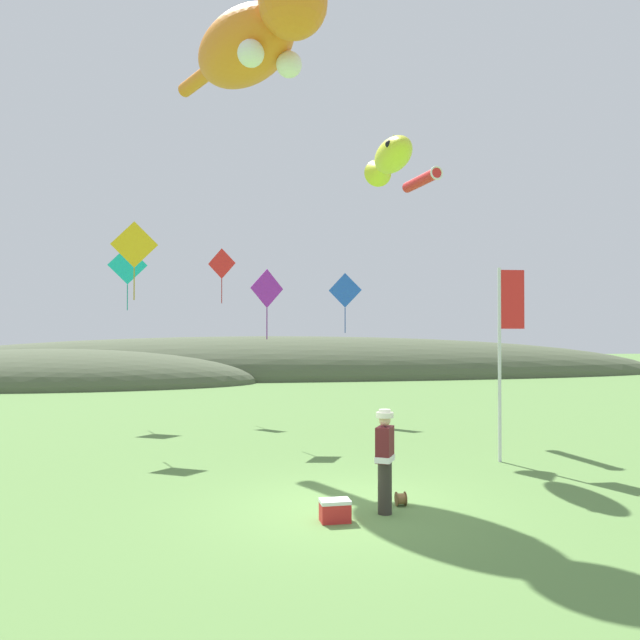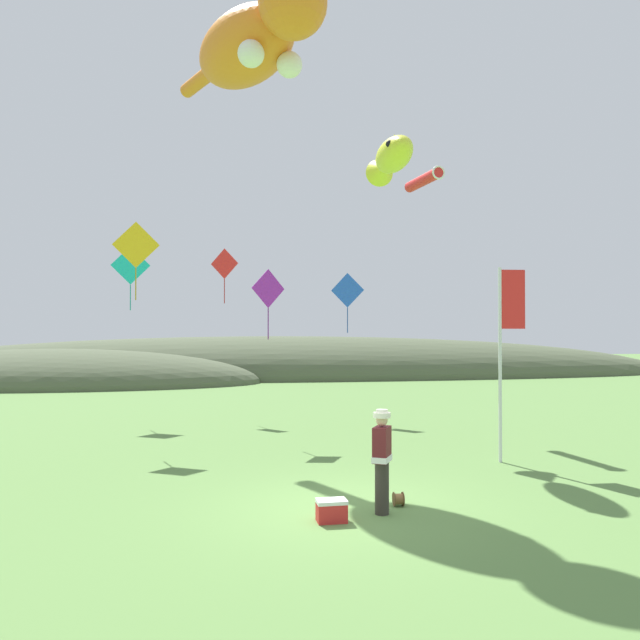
# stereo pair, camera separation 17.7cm
# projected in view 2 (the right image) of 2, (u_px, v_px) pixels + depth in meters

# --- Properties ---
(ground_plane) EXTENTS (120.00, 120.00, 0.00)m
(ground_plane) POSITION_uv_depth(u_px,v_px,m) (347.00, 508.00, 10.90)
(ground_plane) COLOR #5B8442
(distant_hill_ridge) EXTENTS (55.26, 14.56, 5.24)m
(distant_hill_ridge) POSITION_uv_depth(u_px,v_px,m) (230.00, 378.00, 39.62)
(distant_hill_ridge) COLOR #4C563D
(distant_hill_ridge) RESTS_ON ground
(festival_attendant) EXTENTS (0.42, 0.49, 1.77)m
(festival_attendant) POSITION_uv_depth(u_px,v_px,m) (382.00, 458.00, 10.59)
(festival_attendant) COLOR #332D28
(festival_attendant) RESTS_ON ground
(kite_spool) EXTENTS (0.17, 0.25, 0.25)m
(kite_spool) POSITION_uv_depth(u_px,v_px,m) (398.00, 499.00, 11.05)
(kite_spool) COLOR olive
(kite_spool) RESTS_ON ground
(picnic_cooler) EXTENTS (0.51, 0.36, 0.36)m
(picnic_cooler) POSITION_uv_depth(u_px,v_px,m) (332.00, 511.00, 10.16)
(picnic_cooler) COLOR red
(picnic_cooler) RESTS_ON ground
(festival_banner_pole) EXTENTS (0.66, 0.08, 4.59)m
(festival_banner_pole) POSITION_uv_depth(u_px,v_px,m) (506.00, 334.00, 14.72)
(festival_banner_pole) COLOR silver
(festival_banner_pole) RESTS_ON ground
(kite_giant_cat) EXTENTS (4.00, 6.51, 2.17)m
(kite_giant_cat) POSITION_uv_depth(u_px,v_px,m) (254.00, 41.00, 16.25)
(kite_giant_cat) COLOR orange
(kite_fish_windsock) EXTENTS (0.92, 3.13, 0.96)m
(kite_fish_windsock) POSITION_uv_depth(u_px,v_px,m) (391.00, 158.00, 17.15)
(kite_fish_windsock) COLOR yellow
(kite_tube_streamer) EXTENTS (0.76, 2.19, 0.44)m
(kite_tube_streamer) POSITION_uv_depth(u_px,v_px,m) (424.00, 180.00, 20.19)
(kite_tube_streamer) COLOR red
(kite_diamond_teal) EXTENTS (1.35, 0.11, 2.25)m
(kite_diamond_teal) POSITION_uv_depth(u_px,v_px,m) (130.00, 266.00, 21.78)
(kite_diamond_teal) COLOR #19BFBF
(kite_diamond_violet) EXTENTS (0.97, 0.59, 2.02)m
(kite_diamond_violet) POSITION_uv_depth(u_px,v_px,m) (268.00, 289.00, 17.82)
(kite_diamond_violet) COLOR purple
(kite_diamond_gold) EXTENTS (1.30, 0.08, 2.20)m
(kite_diamond_gold) POSITION_uv_depth(u_px,v_px,m) (136.00, 245.00, 17.39)
(kite_diamond_gold) COLOR yellow
(kite_diamond_blue) EXTENTS (1.10, 0.57, 2.13)m
(kite_diamond_blue) POSITION_uv_depth(u_px,v_px,m) (347.00, 291.00, 22.12)
(kite_diamond_blue) COLOR blue
(kite_diamond_red) EXTENTS (1.01, 0.51, 2.02)m
(kite_diamond_red) POSITION_uv_depth(u_px,v_px,m) (224.00, 264.00, 22.84)
(kite_diamond_red) COLOR red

